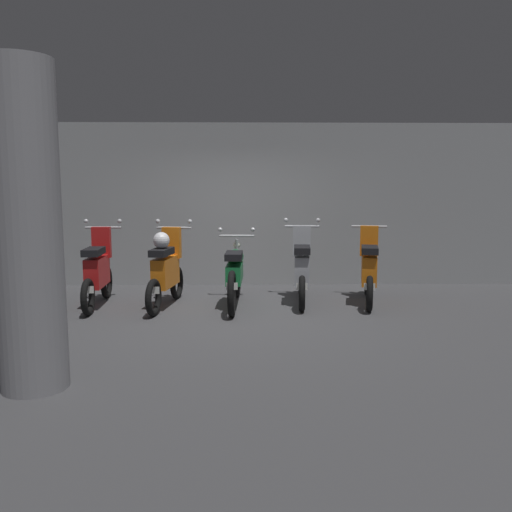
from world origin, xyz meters
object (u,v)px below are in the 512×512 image
motorbike_slot_1 (166,269)px  motorbike_slot_2 (235,274)px  support_pillar (27,229)px  motorbike_slot_0 (98,271)px  motorbike_slot_4 (369,269)px  motorbike_slot_3 (302,269)px

motorbike_slot_1 → motorbike_slot_2: size_ratio=0.86×
motorbike_slot_1 → support_pillar: bearing=-102.7°
motorbike_slot_0 → motorbike_slot_1: (1.04, -0.07, 0.04)m
motorbike_slot_2 → support_pillar: support_pillar is taller
motorbike_slot_0 → motorbike_slot_4: 4.14m
support_pillar → motorbike_slot_3: bearing=51.2°
support_pillar → motorbike_slot_1: bearing=77.3°
motorbike_slot_2 → motorbike_slot_1: bearing=-177.8°
motorbike_slot_1 → support_pillar: support_pillar is taller
motorbike_slot_0 → support_pillar: size_ratio=0.58×
motorbike_slot_1 → motorbike_slot_3: same height
motorbike_slot_1 → motorbike_slot_2: bearing=2.2°
support_pillar → motorbike_slot_4: bearing=41.8°
motorbike_slot_1 → motorbike_slot_2: 1.03m
motorbike_slot_1 → motorbike_slot_4: (3.10, 0.20, -0.04)m
motorbike_slot_3 → motorbike_slot_4: 1.04m
motorbike_slot_2 → support_pillar: 3.83m
motorbike_slot_1 → motorbike_slot_2: (1.03, 0.04, -0.08)m
motorbike_slot_2 → motorbike_slot_3: motorbike_slot_3 is taller
motorbike_slot_3 → motorbike_slot_1: bearing=-173.0°
motorbike_slot_0 → motorbike_slot_4: (4.14, 0.13, -0.00)m
motorbike_slot_2 → motorbike_slot_3: size_ratio=1.16×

